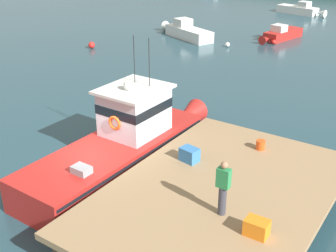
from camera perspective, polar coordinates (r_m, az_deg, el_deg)
ground_plane at (r=16.35m, az=-8.61°, el=-6.61°), size 200.00×200.00×0.00m
dock at (r=13.42m, az=6.72°, el=-8.67°), size 6.00×9.00×1.20m
main_fishing_boat at (r=16.48m, az=-5.65°, el=-2.17°), size 2.69×9.83×4.80m
crate_single_by_cleat at (r=11.63m, az=11.48°, el=-12.84°), size 0.61×0.45×0.45m
crate_stack_mid_dock at (r=14.68m, az=2.82°, el=-3.74°), size 0.67×0.53×0.48m
bait_bucket at (r=15.79m, az=11.97°, el=-2.42°), size 0.32×0.32×0.34m
deckhand_by_the_boat at (r=11.87m, az=7.19°, el=-7.89°), size 0.36×0.22×1.63m
moored_boat_far_left at (r=36.82m, az=2.34°, el=12.23°), size 5.88×3.35×1.50m
moored_boat_near_channel at (r=49.13m, az=16.91°, el=14.30°), size 5.36×2.17×1.34m
moored_boat_off_the_point at (r=37.27m, az=14.49°, el=11.50°), size 2.06×4.97×1.24m
mooring_buoy_spare_mooring at (r=35.61m, az=13.63°, el=10.59°), size 0.36×0.36×0.36m
mooring_buoy_outer at (r=34.15m, az=7.76°, el=10.47°), size 0.36×0.36×0.36m
mooring_buoy_inshore at (r=33.93m, az=-9.93°, el=10.35°), size 0.49×0.49×0.49m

